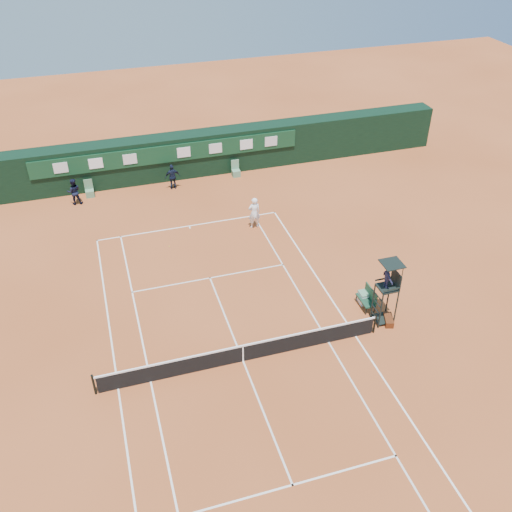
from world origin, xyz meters
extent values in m
plane|color=#B6572B|center=(0.00, 0.00, 0.00)|extent=(90.00, 90.00, 0.00)
cube|color=white|center=(0.00, 11.88, 0.01)|extent=(11.05, 0.08, 0.01)
cube|color=white|center=(5.49, 0.00, 0.01)|extent=(0.08, 23.85, 0.01)
cube|color=white|center=(-5.49, 0.00, 0.01)|extent=(0.08, 23.85, 0.01)
cube|color=silver|center=(4.12, 0.00, 0.01)|extent=(0.08, 23.85, 0.01)
cube|color=white|center=(-4.12, 0.00, 0.01)|extent=(0.08, 23.85, 0.01)
cube|color=silver|center=(0.00, 6.40, 0.01)|extent=(8.31, 0.08, 0.01)
cube|color=white|center=(0.00, -6.40, 0.01)|extent=(8.31, 0.08, 0.01)
cube|color=silver|center=(0.00, 0.00, 0.01)|extent=(0.08, 12.88, 0.01)
cube|color=white|center=(0.00, 11.73, 0.01)|extent=(0.08, 0.30, 0.01)
cube|color=black|center=(0.00, 0.00, 0.45)|extent=(12.60, 0.04, 0.90)
cube|color=white|center=(0.00, 0.00, 0.93)|extent=(12.80, 0.06, 0.08)
cube|color=white|center=(0.00, 0.00, 0.46)|extent=(0.06, 0.05, 0.92)
cylinder|color=black|center=(6.40, 0.00, 0.55)|extent=(0.10, 0.10, 1.10)
cylinder|color=black|center=(-6.40, 0.00, 0.55)|extent=(0.10, 0.10, 1.10)
cube|color=black|center=(0.00, 18.75, 1.50)|extent=(40.00, 1.50, 3.00)
cube|color=#103B21|center=(0.00, 17.94, 2.10)|extent=(18.00, 0.10, 1.20)
cube|color=silver|center=(-7.00, 17.87, 2.10)|extent=(0.90, 0.04, 0.70)
cube|color=white|center=(-4.80, 17.87, 2.10)|extent=(0.90, 0.04, 0.70)
cube|color=silver|center=(-2.60, 17.87, 2.10)|extent=(0.90, 0.04, 0.70)
cube|color=white|center=(1.00, 17.87, 2.10)|extent=(0.90, 0.04, 0.70)
cube|color=silver|center=(3.20, 17.87, 2.10)|extent=(0.90, 0.04, 0.70)
cube|color=white|center=(5.40, 17.87, 2.10)|extent=(0.90, 0.04, 0.70)
cube|color=silver|center=(7.20, 17.87, 2.10)|extent=(0.90, 0.04, 0.70)
cube|color=#5D8E64|center=(-5.50, 17.45, 0.23)|extent=(0.55, 0.50, 0.46)
cube|color=#527E59|center=(-5.50, 17.67, 0.80)|extent=(0.55, 0.06, 0.70)
cube|color=#5D8E6B|center=(4.50, 17.45, 0.23)|extent=(0.55, 0.50, 0.46)
cube|color=#619571|center=(4.50, 17.67, 0.80)|extent=(0.55, 0.06, 0.70)
cylinder|color=black|center=(6.76, 0.22, 1.00)|extent=(0.07, 0.07, 2.00)
cylinder|color=black|center=(6.76, 1.02, 1.00)|extent=(0.07, 0.07, 2.00)
cylinder|color=black|center=(7.56, 0.22, 1.00)|extent=(0.07, 0.07, 2.00)
cylinder|color=black|center=(7.56, 1.02, 1.00)|extent=(0.07, 0.07, 2.00)
cube|color=black|center=(7.16, 0.62, 2.04)|extent=(0.85, 0.85, 0.08)
cube|color=black|center=(7.56, 0.62, 2.45)|extent=(0.06, 0.85, 0.80)
cube|color=black|center=(7.16, 0.20, 2.25)|extent=(0.85, 0.05, 0.06)
cube|color=black|center=(7.16, 1.04, 2.25)|extent=(0.85, 0.05, 0.06)
cylinder|color=black|center=(7.56, 0.22, 2.90)|extent=(0.04, 0.04, 1.00)
cylinder|color=black|center=(7.56, 1.02, 2.90)|extent=(0.04, 0.04, 1.00)
cube|color=black|center=(7.21, 0.62, 3.40)|extent=(0.95, 0.95, 0.04)
cube|color=black|center=(7.16, 0.62, 0.15)|extent=(0.80, 0.80, 0.05)
cube|color=black|center=(6.76, 0.62, 0.40)|extent=(0.04, 0.80, 0.04)
cube|color=black|center=(6.76, 0.62, 0.80)|extent=(0.04, 0.80, 0.04)
cube|color=black|center=(6.76, 0.62, 1.20)|extent=(0.04, 0.80, 0.04)
cube|color=black|center=(6.76, 0.62, 1.60)|extent=(0.04, 0.80, 0.04)
imported|color=#191932|center=(7.11, 0.62, 2.72)|extent=(0.47, 0.82, 1.28)
cube|color=#163927|center=(6.83, 1.80, 0.45)|extent=(0.55, 1.20, 0.08)
cube|color=#1B452B|center=(7.08, 1.80, 0.80)|extent=(0.06, 1.20, 0.60)
cylinder|color=black|center=(6.61, 1.25, 0.20)|extent=(0.04, 0.04, 0.41)
cylinder|color=black|center=(7.05, 1.25, 0.20)|extent=(0.04, 0.04, 0.41)
cylinder|color=black|center=(6.61, 2.35, 0.20)|extent=(0.04, 0.04, 0.41)
cylinder|color=black|center=(7.05, 2.35, 0.20)|extent=(0.04, 0.04, 0.41)
cube|color=black|center=(7.39, 0.41, 0.16)|extent=(0.64, 0.94, 0.33)
cube|color=white|center=(6.95, 2.14, 0.30)|extent=(0.55, 0.55, 0.60)
cube|color=#5B8C6A|center=(6.95, 2.14, 0.62)|extent=(0.57, 0.57, 0.05)
sphere|color=gold|center=(-1.56, 9.99, 0.03)|extent=(0.06, 0.06, 0.06)
imported|color=white|center=(3.75, 10.59, 1.01)|extent=(0.74, 0.49, 2.02)
imported|color=black|center=(-6.43, 16.73, 0.88)|extent=(0.88, 0.69, 1.76)
imported|color=black|center=(-0.03, 16.93, 0.88)|extent=(1.03, 0.43, 1.76)
camera|label=1|loc=(-4.77, -17.46, 18.36)|focal=40.00mm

